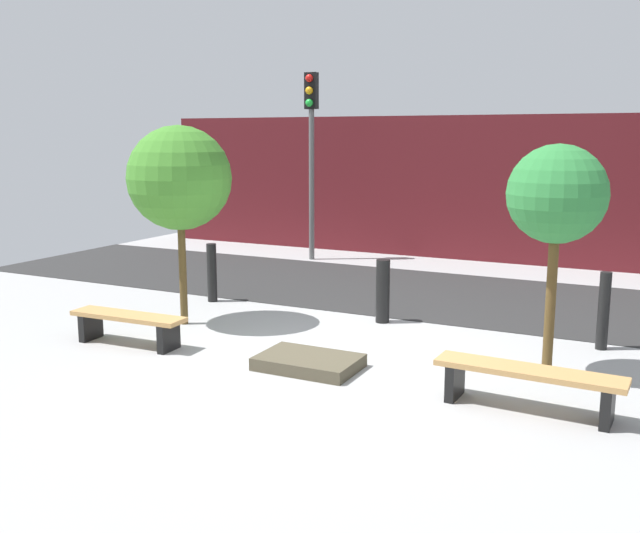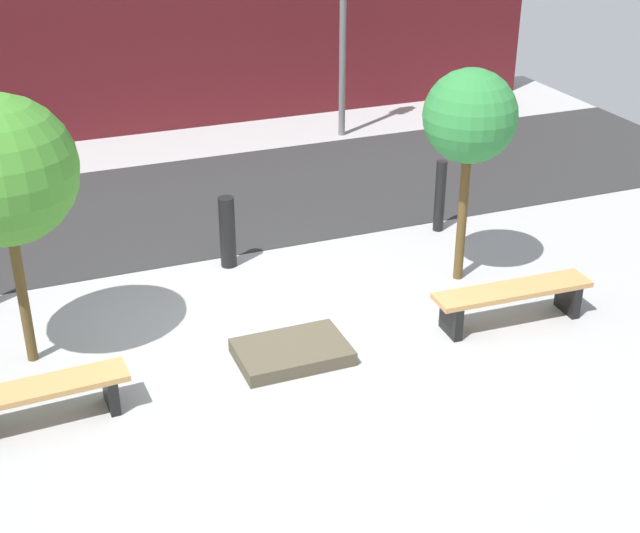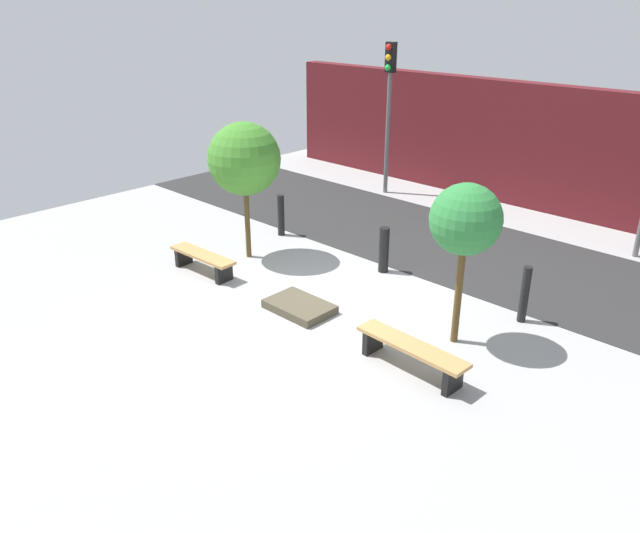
{
  "view_description": "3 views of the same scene",
  "coord_description": "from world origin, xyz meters",
  "px_view_note": "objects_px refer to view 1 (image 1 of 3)",
  "views": [
    {
      "loc": [
        3.79,
        -7.62,
        2.77
      ],
      "look_at": [
        0.13,
        -0.26,
        1.26
      ],
      "focal_mm": 40.0,
      "sensor_mm": 36.0,
      "label": 1
    },
    {
      "loc": [
        -2.73,
        -8.03,
        5.22
      ],
      "look_at": [
        0.36,
        -0.22,
        1.01
      ],
      "focal_mm": 50.0,
      "sensor_mm": 36.0,
      "label": 2
    },
    {
      "loc": [
        7.22,
        -7.29,
        5.27
      ],
      "look_at": [
        0.38,
        -0.16,
        0.94
      ],
      "focal_mm": 35.0,
      "sensor_mm": 36.0,
      "label": 3
    }
  ],
  "objects_px": {
    "planter_bed": "(309,362)",
    "tree_behind_right_bench": "(557,196)",
    "bollard_center": "(604,311)",
    "bench_left": "(128,323)",
    "tree_behind_left_bench": "(179,179)",
    "traffic_light_west": "(311,133)",
    "bollard_left": "(383,291)",
    "bollard_far_left": "(212,273)",
    "bench_right": "(528,380)"
  },
  "relations": [
    {
      "from": "tree_behind_right_bench",
      "to": "traffic_light_west",
      "type": "relative_size",
      "value": 0.65
    },
    {
      "from": "bench_left",
      "to": "bollard_far_left",
      "type": "xyz_separation_m",
      "value": [
        -0.47,
        2.62,
        0.19
      ]
    },
    {
      "from": "bench_left",
      "to": "planter_bed",
      "type": "relative_size",
      "value": 1.4
    },
    {
      "from": "bollard_center",
      "to": "traffic_light_west",
      "type": "xyz_separation_m",
      "value": [
        -6.57,
        4.45,
        2.3
      ]
    },
    {
      "from": "planter_bed",
      "to": "tree_behind_left_bench",
      "type": "relative_size",
      "value": 0.41
    },
    {
      "from": "planter_bed",
      "to": "bollard_center",
      "type": "xyz_separation_m",
      "value": [
        3.09,
        2.42,
        0.44
      ]
    },
    {
      "from": "tree_behind_right_bench",
      "to": "bollard_center",
      "type": "xyz_separation_m",
      "value": [
        0.47,
        1.41,
        -1.59
      ]
    },
    {
      "from": "traffic_light_west",
      "to": "tree_behind_left_bench",
      "type": "bearing_deg",
      "value": -81.61
    },
    {
      "from": "bench_right",
      "to": "tree_behind_left_bench",
      "type": "bearing_deg",
      "value": 169.21
    },
    {
      "from": "bench_left",
      "to": "tree_behind_left_bench",
      "type": "distance_m",
      "value": 2.22
    },
    {
      "from": "planter_bed",
      "to": "traffic_light_west",
      "type": "relative_size",
      "value": 0.29
    },
    {
      "from": "bollard_far_left",
      "to": "bollard_left",
      "type": "distance_m",
      "value": 3.09
    },
    {
      "from": "bollard_left",
      "to": "bench_left",
      "type": "bearing_deg",
      "value": -134.94
    },
    {
      "from": "planter_bed",
      "to": "bollard_center",
      "type": "relative_size",
      "value": 1.16
    },
    {
      "from": "bollard_center",
      "to": "traffic_light_west",
      "type": "relative_size",
      "value": 0.25
    },
    {
      "from": "bench_right",
      "to": "traffic_light_west",
      "type": "height_order",
      "value": "traffic_light_west"
    },
    {
      "from": "bench_right",
      "to": "planter_bed",
      "type": "xyz_separation_m",
      "value": [
        -2.62,
        0.2,
        -0.25
      ]
    },
    {
      "from": "bench_left",
      "to": "planter_bed",
      "type": "bearing_deg",
      "value": 2.08
    },
    {
      "from": "bench_left",
      "to": "tree_behind_left_bench",
      "type": "bearing_deg",
      "value": 87.71
    },
    {
      "from": "bollard_far_left",
      "to": "traffic_light_west",
      "type": "xyz_separation_m",
      "value": [
        -0.39,
        4.45,
        2.33
      ]
    },
    {
      "from": "bollard_left",
      "to": "planter_bed",
      "type": "bearing_deg",
      "value": -90.0
    },
    {
      "from": "bollard_center",
      "to": "bollard_left",
      "type": "bearing_deg",
      "value": 180.0
    },
    {
      "from": "bench_left",
      "to": "traffic_light_west",
      "type": "height_order",
      "value": "traffic_light_west"
    },
    {
      "from": "bollard_far_left",
      "to": "bollard_center",
      "type": "bearing_deg",
      "value": 0.0
    },
    {
      "from": "tree_behind_left_bench",
      "to": "bollard_far_left",
      "type": "xyz_separation_m",
      "value": [
        -0.47,
        1.41,
        -1.67
      ]
    },
    {
      "from": "bollard_center",
      "to": "traffic_light_west",
      "type": "bearing_deg",
      "value": 145.87
    },
    {
      "from": "bench_right",
      "to": "bollard_far_left",
      "type": "bearing_deg",
      "value": 157.61
    },
    {
      "from": "planter_bed",
      "to": "traffic_light_west",
      "type": "height_order",
      "value": "traffic_light_west"
    },
    {
      "from": "bench_right",
      "to": "planter_bed",
      "type": "distance_m",
      "value": 2.64
    },
    {
      "from": "bench_right",
      "to": "traffic_light_west",
      "type": "bearing_deg",
      "value": 133.05
    },
    {
      "from": "bench_left",
      "to": "bollard_left",
      "type": "bearing_deg",
      "value": 42.77
    },
    {
      "from": "bench_left",
      "to": "bollard_far_left",
      "type": "relative_size",
      "value": 1.69
    },
    {
      "from": "bench_right",
      "to": "bollard_center",
      "type": "relative_size",
      "value": 1.84
    },
    {
      "from": "bench_left",
      "to": "bollard_center",
      "type": "distance_m",
      "value": 6.28
    },
    {
      "from": "bench_right",
      "to": "planter_bed",
      "type": "bearing_deg",
      "value": 177.92
    },
    {
      "from": "tree_behind_left_bench",
      "to": "bollard_left",
      "type": "height_order",
      "value": "tree_behind_left_bench"
    },
    {
      "from": "bench_right",
      "to": "bollard_center",
      "type": "xyz_separation_m",
      "value": [
        0.47,
        2.62,
        0.19
      ]
    },
    {
      "from": "tree_behind_right_bench",
      "to": "traffic_light_west",
      "type": "height_order",
      "value": "traffic_light_west"
    },
    {
      "from": "bench_right",
      "to": "tree_behind_right_bench",
      "type": "relative_size",
      "value": 0.71
    },
    {
      "from": "tree_behind_left_bench",
      "to": "traffic_light_west",
      "type": "height_order",
      "value": "traffic_light_west"
    },
    {
      "from": "bollard_left",
      "to": "bench_right",
      "type": "bearing_deg",
      "value": -45.06
    },
    {
      "from": "bench_left",
      "to": "bollard_left",
      "type": "relative_size",
      "value": 1.75
    },
    {
      "from": "tree_behind_left_bench",
      "to": "tree_behind_right_bench",
      "type": "distance_m",
      "value": 5.23
    },
    {
      "from": "tree_behind_left_bench",
      "to": "traffic_light_west",
      "type": "xyz_separation_m",
      "value": [
        -0.86,
        5.86,
        0.66
      ]
    },
    {
      "from": "bollard_far_left",
      "to": "bollard_center",
      "type": "xyz_separation_m",
      "value": [
        6.18,
        0.0,
        0.02
      ]
    },
    {
      "from": "bollard_center",
      "to": "bench_left",
      "type": "bearing_deg",
      "value": -155.32
    },
    {
      "from": "tree_behind_right_bench",
      "to": "bollard_center",
      "type": "distance_m",
      "value": 2.17
    },
    {
      "from": "planter_bed",
      "to": "tree_behind_right_bench",
      "type": "relative_size",
      "value": 0.45
    },
    {
      "from": "planter_bed",
      "to": "bollard_far_left",
      "type": "distance_m",
      "value": 3.95
    },
    {
      "from": "bollard_far_left",
      "to": "bollard_left",
      "type": "relative_size",
      "value": 1.03
    }
  ]
}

